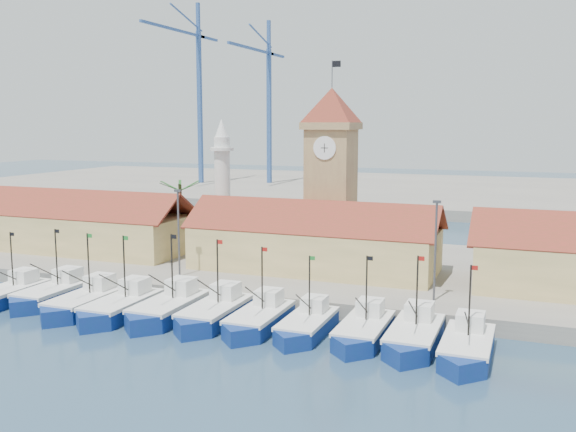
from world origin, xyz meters
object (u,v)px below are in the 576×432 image
at_px(clock_tower, 331,169).
at_px(boat_0, 7,295).
at_px(minaret, 222,183).
at_px(boat_5, 213,314).

bearing_deg(clock_tower, boat_0, -136.12).
bearing_deg(minaret, boat_5, -65.15).
bearing_deg(boat_5, minaret, 114.85).
distance_m(boat_0, boat_5, 21.63).
distance_m(boat_5, clock_tower, 25.57).
height_order(clock_tower, minaret, clock_tower).
relative_size(boat_0, clock_tower, 0.42).
xyz_separation_m(clock_tower, minaret, (-15.00, 2.00, -2.23)).
bearing_deg(clock_tower, boat_5, -98.87).
relative_size(boat_0, minaret, 0.58).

